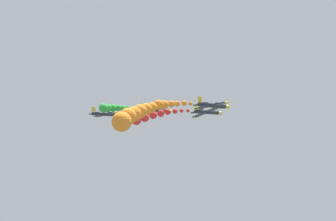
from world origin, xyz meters
TOP-DOWN VIEW (x-y plane):
  - airplane_lead at (4.99, 10.03)m, footprint 9.36×10.35m
  - smoke_trail_lead at (4.06, -9.25)m, footprint 3.05×17.51m
  - airplane_left_inner at (-5.81, 0.80)m, footprint 9.30×10.35m
  - smoke_trail_left_inner at (-5.08, -13.99)m, footprint 3.10×12.89m
  - airplane_right_inner at (16.29, -0.66)m, footprint 9.55×10.35m
  - smoke_trail_right_inner at (22.24, -27.10)m, footprint 11.08×26.93m
  - airplane_left_outer at (-15.94, -8.71)m, footprint 9.55×10.35m

SIDE VIEW (x-z plane):
  - smoke_trail_right_inner at x=22.24m, z-range 67.08..74.28m
  - smoke_trail_lead at x=4.06m, z-range 69.45..74.04m
  - airplane_left_outer at x=-15.94m, z-range 72.08..74.56m
  - airplane_lead at x=4.99m, z-range 72.10..75.26m
  - smoke_trail_left_inner at x=-5.08m, z-range 72.83..75.17m
  - airplane_right_inner at x=16.29m, z-range 72.84..75.36m
  - airplane_left_inner at x=-5.81m, z-range 72.64..75.92m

